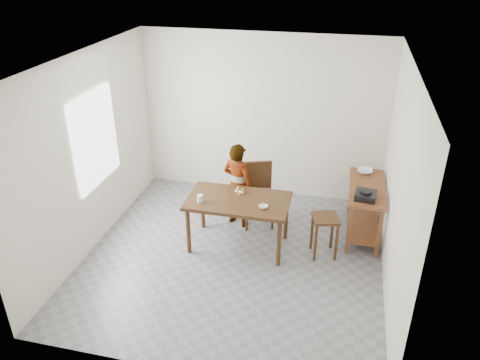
% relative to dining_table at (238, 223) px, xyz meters
% --- Properties ---
extents(floor, '(4.00, 4.00, 0.04)m').
position_rel_dining_table_xyz_m(floor, '(0.00, -0.30, -0.40)').
color(floor, slate).
rests_on(floor, ground).
extents(ceiling, '(4.00, 4.00, 0.04)m').
position_rel_dining_table_xyz_m(ceiling, '(0.00, -0.30, 2.35)').
color(ceiling, white).
rests_on(ceiling, wall_back).
extents(wall_back, '(4.00, 0.04, 2.70)m').
position_rel_dining_table_xyz_m(wall_back, '(0.00, 1.72, 0.98)').
color(wall_back, silver).
rests_on(wall_back, ground).
extents(wall_front, '(4.00, 0.04, 2.70)m').
position_rel_dining_table_xyz_m(wall_front, '(0.00, -2.32, 0.98)').
color(wall_front, silver).
rests_on(wall_front, ground).
extents(wall_left, '(0.04, 4.00, 2.70)m').
position_rel_dining_table_xyz_m(wall_left, '(-2.02, -0.30, 0.98)').
color(wall_left, silver).
rests_on(wall_left, ground).
extents(wall_right, '(0.04, 4.00, 2.70)m').
position_rel_dining_table_xyz_m(wall_right, '(2.02, -0.30, 0.98)').
color(wall_right, silver).
rests_on(wall_right, ground).
extents(window_pane, '(0.02, 1.10, 1.30)m').
position_rel_dining_table_xyz_m(window_pane, '(-1.97, -0.10, 1.12)').
color(window_pane, white).
rests_on(window_pane, wall_left).
extents(dining_table, '(1.40, 0.80, 0.75)m').
position_rel_dining_table_xyz_m(dining_table, '(0.00, 0.00, 0.00)').
color(dining_table, '#3C2411').
rests_on(dining_table, floor).
extents(prep_counter, '(0.50, 1.20, 0.80)m').
position_rel_dining_table_xyz_m(prep_counter, '(1.72, 0.70, 0.03)').
color(prep_counter, brown).
rests_on(prep_counter, floor).
extents(child, '(0.56, 0.46, 1.33)m').
position_rel_dining_table_xyz_m(child, '(-0.14, 0.57, 0.29)').
color(child, white).
rests_on(child, floor).
extents(dining_chair, '(0.58, 0.58, 0.95)m').
position_rel_dining_table_xyz_m(dining_chair, '(0.15, 0.64, 0.10)').
color(dining_chair, '#3C2411').
rests_on(dining_chair, floor).
extents(stool, '(0.42, 0.42, 0.61)m').
position_rel_dining_table_xyz_m(stool, '(1.20, 0.05, -0.07)').
color(stool, '#3C2411').
rests_on(stool, floor).
extents(glass_tumbler, '(0.11, 0.11, 0.10)m').
position_rel_dining_table_xyz_m(glass_tumbler, '(-0.49, -0.18, 0.43)').
color(glass_tumbler, silver).
rests_on(glass_tumbler, dining_table).
extents(small_bowl, '(0.12, 0.12, 0.04)m').
position_rel_dining_table_xyz_m(small_bowl, '(0.38, -0.15, 0.39)').
color(small_bowl, white).
rests_on(small_bowl, dining_table).
extents(banana, '(0.19, 0.17, 0.06)m').
position_rel_dining_table_xyz_m(banana, '(-0.03, 0.18, 0.40)').
color(banana, '#FAED51').
rests_on(banana, dining_table).
extents(serving_bowl, '(0.24, 0.24, 0.06)m').
position_rel_dining_table_xyz_m(serving_bowl, '(1.68, 1.13, 0.45)').
color(serving_bowl, white).
rests_on(serving_bowl, prep_counter).
extents(gas_burner, '(0.31, 0.31, 0.09)m').
position_rel_dining_table_xyz_m(gas_burner, '(1.69, 0.33, 0.47)').
color(gas_burner, black).
rests_on(gas_burner, prep_counter).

